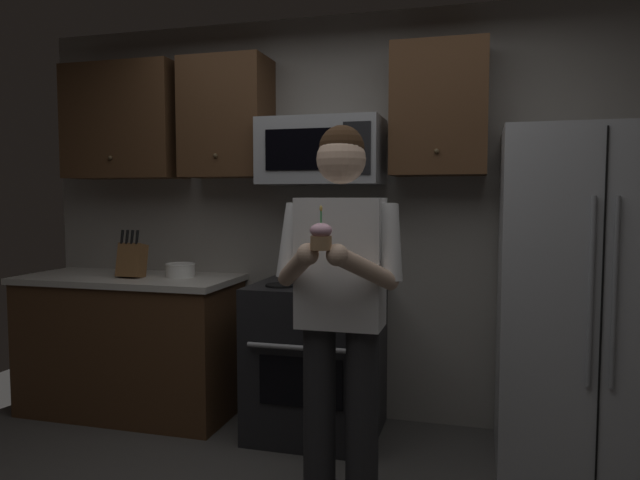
# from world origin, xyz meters

# --- Properties ---
(wall_back) EXTENTS (4.40, 0.10, 2.60)m
(wall_back) POSITION_xyz_m (0.00, 1.75, 1.30)
(wall_back) COLOR gray
(wall_back) RESTS_ON ground
(oven_range) EXTENTS (0.76, 0.70, 0.93)m
(oven_range) POSITION_xyz_m (-0.15, 1.36, 0.46)
(oven_range) COLOR black
(oven_range) RESTS_ON ground
(microwave) EXTENTS (0.74, 0.41, 0.40)m
(microwave) POSITION_xyz_m (-0.15, 1.48, 1.72)
(microwave) COLOR #9EA0A5
(refrigerator) EXTENTS (0.90, 0.75, 1.80)m
(refrigerator) POSITION_xyz_m (1.35, 1.32, 0.90)
(refrigerator) COLOR #B7BABF
(refrigerator) RESTS_ON ground
(cabinet_row_upper) EXTENTS (2.78, 0.36, 0.76)m
(cabinet_row_upper) POSITION_xyz_m (-0.72, 1.53, 1.95)
(cabinet_row_upper) COLOR #4C301C
(counter_left) EXTENTS (1.44, 0.66, 0.92)m
(counter_left) POSITION_xyz_m (-1.45, 1.38, 0.46)
(counter_left) COLOR #4C301C
(counter_left) RESTS_ON ground
(knife_block) EXTENTS (0.16, 0.15, 0.32)m
(knife_block) POSITION_xyz_m (-1.39, 1.33, 1.03)
(knife_block) COLOR brown
(knife_block) RESTS_ON counter_left
(bowl_large_white) EXTENTS (0.19, 0.19, 0.09)m
(bowl_large_white) POSITION_xyz_m (-1.10, 1.43, 0.97)
(bowl_large_white) COLOR white
(bowl_large_white) RESTS_ON counter_left
(person) EXTENTS (0.60, 0.48, 1.76)m
(person) POSITION_xyz_m (0.19, 0.52, 1.00)
(person) COLOR #262628
(person) RESTS_ON ground
(cupcake) EXTENTS (0.09, 0.09, 0.17)m
(cupcake) POSITION_xyz_m (0.19, 0.19, 1.29)
(cupcake) COLOR #A87F56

